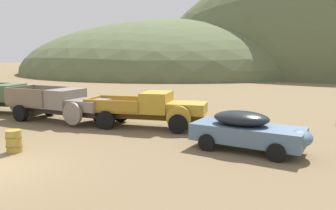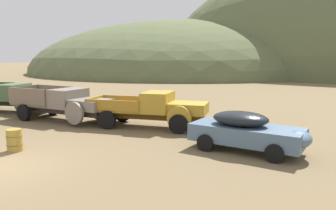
# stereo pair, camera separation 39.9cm
# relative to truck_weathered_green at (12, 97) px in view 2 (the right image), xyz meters

# --- Properties ---
(hill_far_left) EXTENTS (75.06, 82.36, 24.84)m
(hill_far_left) POSITION_rel_truck_weathered_green_xyz_m (-9.42, 64.57, -1.03)
(hill_far_left) COLOR #56603D
(hill_far_left) RESTS_ON ground
(truck_weathered_green) EXTENTS (6.63, 3.55, 1.91)m
(truck_weathered_green) POSITION_rel_truck_weathered_green_xyz_m (0.00, 0.00, 0.00)
(truck_weathered_green) COLOR #232B1B
(truck_weathered_green) RESTS_ON ground
(truck_primer_gray) EXTENTS (6.55, 2.78, 1.91)m
(truck_primer_gray) POSITION_rel_truck_weathered_green_xyz_m (5.55, -1.09, -0.00)
(truck_primer_gray) COLOR #3D322D
(truck_primer_gray) RESTS_ON ground
(truck_mustard) EXTENTS (6.45, 2.86, 1.89)m
(truck_mustard) POSITION_rel_truck_weathered_green_xyz_m (11.05, -0.64, -0.04)
(truck_mustard) COLOR #593D12
(truck_mustard) RESTS_ON ground
(car_chalk_blue) EXTENTS (4.78, 2.50, 1.57)m
(car_chalk_blue) POSITION_rel_truck_weathered_green_xyz_m (16.24, -3.11, -0.22)
(car_chalk_blue) COLOR slate
(car_chalk_blue) RESTS_ON ground
(oil_drum_by_truck) EXTENTS (0.62, 0.62, 0.89)m
(oil_drum_by_truck) POSITION_rel_truck_weathered_green_xyz_m (7.68, -6.69, -0.59)
(oil_drum_by_truck) COLOR olive
(oil_drum_by_truck) RESTS_ON ground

